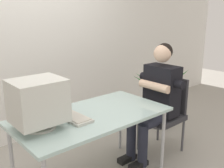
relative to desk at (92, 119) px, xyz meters
The scene contains 8 objects.
wall_back 1.65m from the desk, 77.91° to the left, with size 8.00×0.10×3.00m, color silver.
desk is the anchor object (origin of this frame).
crt_monitor 0.58m from the desk, behind, with size 0.42×0.35×0.41m.
keyboard 0.21m from the desk, behind, with size 0.19×0.42×0.03m.
office_chair 1.09m from the desk, ahead, with size 0.44×0.44×0.91m.
person_seated 0.90m from the desk, ahead, with size 0.69×0.60×1.33m.
potted_plant 1.68m from the desk, 15.64° to the left, with size 0.88×0.91×0.93m.
desk_mug 0.37m from the desk, 119.25° to the left, with size 0.08×0.09×0.09m.
Camera 1 is at (-1.36, -1.86, 1.65)m, focal length 41.80 mm.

